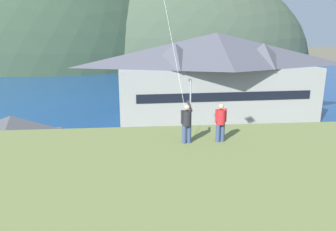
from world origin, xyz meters
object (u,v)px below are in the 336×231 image
object	(u,v)px
storage_shed_near_lot	(14,147)
parking_light_pole	(190,108)
wharf_dock	(158,98)
parked_car_front_row_end	(298,144)
parked_car_front_row_red	(237,178)
parked_car_back_row_left	(87,152)
person_kite_flyer	(187,122)
parked_car_corner_spot	(146,154)
harbor_lodge	(216,74)
parked_car_mid_row_far	(93,177)
parked_car_front_row_silver	(209,148)
person_companion	(221,122)
moored_boat_wharfside	(137,95)
parked_car_lone_by_shed	(330,171)

from	to	relation	value
storage_shed_near_lot	parking_light_pole	world-z (taller)	parking_light_pole
wharf_dock	parked_car_front_row_end	distance (m)	30.83
parked_car_front_row_red	parking_light_pole	size ratio (longest dim) A/B	0.61
parked_car_front_row_end	parked_car_back_row_left	world-z (taller)	same
parked_car_front_row_red	person_kite_flyer	size ratio (longest dim) A/B	2.33
storage_shed_near_lot	parked_car_corner_spot	bearing A→B (deg)	10.86
storage_shed_near_lot	parked_car_front_row_end	world-z (taller)	storage_shed_near_lot
parked_car_front_row_end	wharf_dock	bearing A→B (deg)	113.54
harbor_lodge	parked_car_mid_row_far	bearing A→B (deg)	-125.22
parked_car_front_row_silver	person_companion	bearing A→B (deg)	-101.54
parked_car_corner_spot	parked_car_front_row_end	size ratio (longest dim) A/B	0.97
parked_car_front_row_end	person_kite_flyer	bearing A→B (deg)	-132.04
moored_boat_wharfside	parked_car_lone_by_shed	bearing A→B (deg)	-67.10
harbor_lodge	parked_car_mid_row_far	distance (m)	25.45
parked_car_back_row_left	person_kite_flyer	world-z (taller)	person_kite_flyer
moored_boat_wharfside	parked_car_lone_by_shed	distance (m)	39.73
parked_car_corner_spot	person_companion	distance (m)	15.63
harbor_lodge	parked_car_mid_row_far	size ratio (longest dim) A/B	6.65
parked_car_front_row_red	storage_shed_near_lot	bearing A→B (deg)	168.58
wharf_dock	moored_boat_wharfside	xyz separation A→B (m)	(-3.73, 2.03, 0.37)
moored_boat_wharfside	parked_car_lone_by_shed	xyz separation A→B (m)	(15.46, -36.60, 0.34)
parked_car_front_row_silver	parked_car_mid_row_far	bearing A→B (deg)	-151.76
person_companion	parked_car_mid_row_far	bearing A→B (deg)	127.94
wharf_dock	parked_car_back_row_left	size ratio (longest dim) A/B	3.57
parked_car_lone_by_shed	parking_light_pole	size ratio (longest dim) A/B	0.60
parked_car_lone_by_shed	parked_car_front_row_end	bearing A→B (deg)	84.73
storage_shed_near_lot	person_companion	distance (m)	18.71
person_kite_flyer	parked_car_back_row_left	bearing A→B (deg)	115.37
parked_car_lone_by_shed	person_kite_flyer	bearing A→B (deg)	-146.00
harbor_lodge	parked_car_lone_by_shed	size ratio (longest dim) A/B	6.76
parked_car_corner_spot	wharf_dock	bearing A→B (deg)	84.38
moored_boat_wharfside	parked_car_mid_row_far	world-z (taller)	moored_boat_wharfside
parked_car_front_row_red	parked_car_back_row_left	distance (m)	13.92
parking_light_pole	storage_shed_near_lot	bearing A→B (deg)	-155.97
parked_car_front_row_silver	parking_light_pole	xyz separation A→B (m)	(-1.30, 3.74, 3.11)
parked_car_mid_row_far	parked_car_front_row_silver	size ratio (longest dim) A/B	1.02
parked_car_front_row_red	parked_car_back_row_left	size ratio (longest dim) A/B	1.02
storage_shed_near_lot	parked_car_mid_row_far	bearing A→B (deg)	-20.16
wharf_dock	moored_boat_wharfside	bearing A→B (deg)	151.41
parked_car_front_row_end	parked_car_front_row_silver	bearing A→B (deg)	-178.57
parked_car_corner_spot	parking_light_pole	size ratio (longest dim) A/B	0.60
harbor_lodge	person_kite_flyer	bearing A→B (deg)	-106.21
moored_boat_wharfside	parked_car_mid_row_far	size ratio (longest dim) A/B	2.01
parked_car_front_row_end	parked_car_front_row_silver	size ratio (longest dim) A/B	1.03
harbor_lodge	person_kite_flyer	xyz separation A→B (m)	(-8.63, -29.69, 1.54)
parked_car_front_row_red	person_companion	world-z (taller)	person_companion
moored_boat_wharfside	parked_car_corner_spot	bearing A→B (deg)	-88.51
storage_shed_near_lot	parked_car_lone_by_shed	world-z (taller)	storage_shed_near_lot
harbor_lodge	parked_car_lone_by_shed	bearing A→B (deg)	-78.10
storage_shed_near_lot	person_kite_flyer	size ratio (longest dim) A/B	4.40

